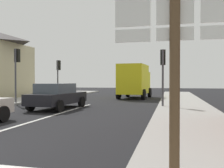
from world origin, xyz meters
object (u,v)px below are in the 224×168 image
traffic_light_near_right (163,65)px  delivery_truck (135,80)px  route_sign_post (175,54)px  sedan_far (57,96)px  traffic_light_far_left (58,70)px  traffic_light_near_left (17,63)px

traffic_light_near_right → delivery_truck: bearing=109.9°
route_sign_post → traffic_light_near_right: (-0.50, 11.58, 0.56)m
sedan_far → traffic_light_near_right: bearing=17.4°
delivery_truck → route_sign_post: 19.55m
delivery_truck → traffic_light_far_left: 7.18m
sedan_far → traffic_light_near_right: size_ratio=1.25×
traffic_light_near_left → traffic_light_near_right: size_ratio=1.10×
route_sign_post → traffic_light_near_right: bearing=92.5°
delivery_truck → traffic_light_far_left: size_ratio=1.46×
sedan_far → traffic_light_near_right: (5.90, 1.85, 1.80)m
sedan_far → delivery_truck: delivery_truck is taller
delivery_truck → traffic_light_far_left: traffic_light_far_left is taller
traffic_light_near_right → route_sign_post: bearing=-87.5°
delivery_truck → traffic_light_near_left: (-7.03, -7.64, 1.16)m
route_sign_post → traffic_light_near_left: 15.57m
sedan_far → route_sign_post: route_sign_post is taller
traffic_light_far_left → traffic_light_near_left: 6.51m
sedan_far → traffic_light_near_left: bearing=154.1°
route_sign_post → traffic_light_far_left: size_ratio=0.91×
traffic_light_near_right → traffic_light_far_left: bearing=146.2°
traffic_light_far_left → traffic_light_near_left: bearing=-90.0°
delivery_truck → traffic_light_far_left: (-7.03, -1.13, 0.95)m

